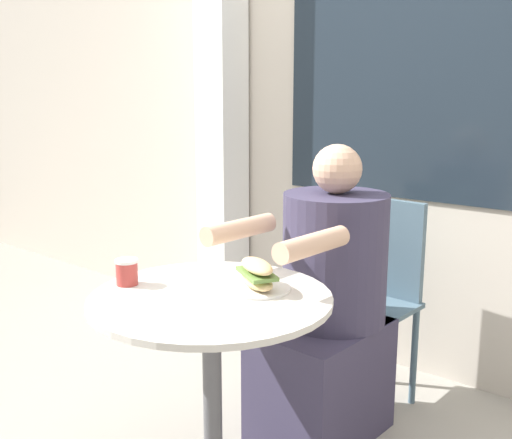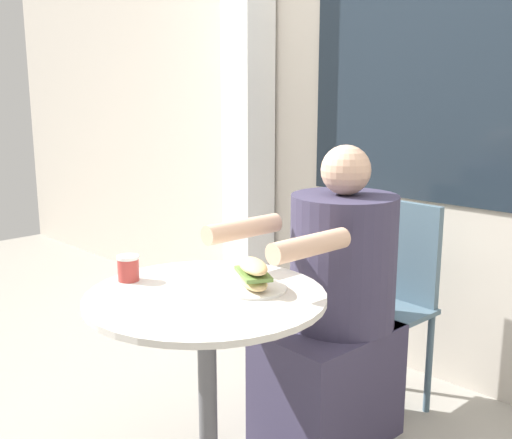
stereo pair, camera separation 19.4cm
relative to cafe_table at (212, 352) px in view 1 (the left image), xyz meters
The scene contains 7 objects.
storefront_wall 1.60m from the cafe_table, 90.03° to the left, with size 8.00×0.09×2.80m.
lattice_pillar 1.70m from the cafe_table, 131.25° to the left, with size 0.21×0.21×2.40m.
cafe_table is the anchor object (origin of this frame).
diner_chair 0.93m from the cafe_table, 86.41° to the left, with size 0.40×0.40×0.87m.
seated_diner 0.58m from the cafe_table, 84.82° to the left, with size 0.41×0.72×1.13m.
sandwich_on_plate 0.27m from the cafe_table, 59.92° to the left, with size 0.21×0.21×0.10m.
drink_cup 0.37m from the cafe_table, 160.98° to the right, with size 0.07×0.07×0.08m.
Camera 1 is at (1.21, -1.25, 1.31)m, focal length 42.00 mm.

